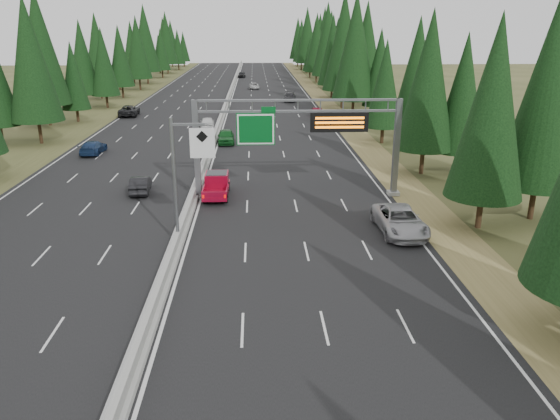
% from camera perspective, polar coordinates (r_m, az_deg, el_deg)
% --- Properties ---
extents(road, '(32.00, 260.00, 0.08)m').
position_cam_1_polar(road, '(88.46, -5.89, 9.96)').
color(road, black).
rests_on(road, ground).
extents(shoulder_right, '(3.60, 260.00, 0.06)m').
position_cam_1_polar(shoulder_right, '(89.25, 5.77, 10.03)').
color(shoulder_right, olive).
rests_on(shoulder_right, ground).
extents(shoulder_left, '(3.60, 260.00, 0.06)m').
position_cam_1_polar(shoulder_left, '(91.21, -17.28, 9.49)').
color(shoulder_left, '#3A411E').
rests_on(shoulder_left, ground).
extents(median_barrier, '(0.70, 260.00, 0.85)m').
position_cam_1_polar(median_barrier, '(88.40, -5.90, 10.20)').
color(median_barrier, gray).
rests_on(median_barrier, road).
extents(sign_gantry, '(16.75, 0.98, 7.80)m').
position_cam_1_polar(sign_gantry, '(43.13, 2.71, 8.04)').
color(sign_gantry, slate).
rests_on(sign_gantry, road).
extents(hov_sign_pole, '(2.80, 0.50, 8.00)m').
position_cam_1_polar(hov_sign_pole, '(33.67, -10.03, 3.81)').
color(hov_sign_pole, slate).
rests_on(hov_sign_pole, road).
extents(tree_row_right, '(11.75, 241.39, 18.87)m').
position_cam_1_polar(tree_row_right, '(85.40, 9.23, 15.93)').
color(tree_row_right, black).
rests_on(tree_row_right, ground).
extents(tree_row_left, '(11.55, 242.46, 18.41)m').
position_cam_1_polar(tree_row_left, '(73.56, -25.04, 13.86)').
color(tree_row_left, black).
rests_on(tree_row_left, ground).
extents(silver_minivan, '(2.96, 6.12, 1.68)m').
position_cam_1_polar(silver_minivan, '(37.16, 12.41, -1.08)').
color(silver_minivan, '#ABAAAF').
rests_on(silver_minivan, road).
extents(red_pickup, '(1.94, 5.43, 1.77)m').
position_cam_1_polar(red_pickup, '(44.74, -6.63, 2.78)').
color(red_pickup, black).
rests_on(red_pickup, road).
extents(car_ahead_green, '(2.15, 4.88, 1.63)m').
position_cam_1_polar(car_ahead_green, '(65.20, -5.67, 7.66)').
color(car_ahead_green, '#13551E').
rests_on(car_ahead_green, road).
extents(car_ahead_dkred, '(1.47, 3.99, 1.31)m').
position_cam_1_polar(car_ahead_dkred, '(85.01, 3.91, 10.14)').
color(car_ahead_dkred, maroon).
rests_on(car_ahead_dkred, road).
extents(car_ahead_dkgrey, '(2.57, 5.49, 1.55)m').
position_cam_1_polar(car_ahead_dkgrey, '(103.15, 1.04, 11.73)').
color(car_ahead_dkgrey, black).
rests_on(car_ahead_dkgrey, road).
extents(car_ahead_white, '(2.28, 4.71, 1.29)m').
position_cam_1_polar(car_ahead_white, '(124.24, -2.73, 12.82)').
color(car_ahead_white, '#BABABA').
rests_on(car_ahead_white, road).
extents(car_ahead_far, '(2.11, 4.64, 1.55)m').
position_cam_1_polar(car_ahead_far, '(153.49, -4.02, 13.94)').
color(car_ahead_far, black).
rests_on(car_ahead_far, road).
extents(car_onc_near, '(1.84, 4.32, 1.38)m').
position_cam_1_polar(car_onc_near, '(46.67, -14.39, 2.61)').
color(car_onc_near, black).
rests_on(car_onc_near, road).
extents(car_onc_blue, '(2.08, 4.93, 1.42)m').
position_cam_1_polar(car_onc_blue, '(62.73, -18.95, 6.21)').
color(car_onc_blue, navy).
rests_on(car_onc_blue, road).
extents(car_onc_white, '(2.22, 4.76, 1.58)m').
position_cam_1_polar(car_onc_white, '(75.27, -7.60, 9.03)').
color(car_onc_white, silver).
rests_on(car_onc_white, road).
extents(car_onc_far, '(3.12, 6.08, 1.64)m').
position_cam_1_polar(car_onc_far, '(88.78, -15.50, 9.99)').
color(car_onc_far, black).
rests_on(car_onc_far, road).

